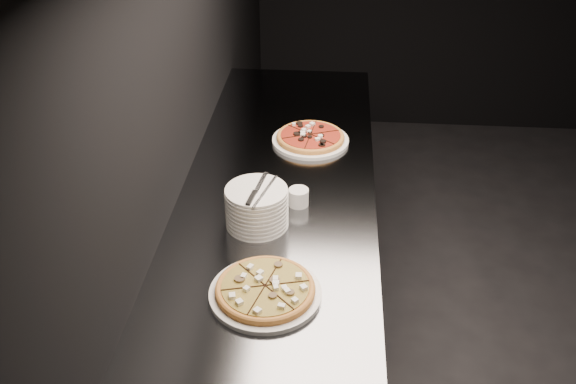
# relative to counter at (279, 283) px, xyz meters

# --- Properties ---
(wall_left) EXTENTS (0.02, 5.00, 2.80)m
(wall_left) POSITION_rel_counter_xyz_m (-0.37, 0.00, 0.94)
(wall_left) COLOR black
(wall_left) RESTS_ON floor
(counter) EXTENTS (0.74, 2.44, 0.92)m
(counter) POSITION_rel_counter_xyz_m (0.00, 0.00, 0.00)
(counter) COLOR #5C5F63
(counter) RESTS_ON floor
(pizza_mushroom) EXTENTS (0.37, 0.37, 0.04)m
(pizza_mushroom) POSITION_rel_counter_xyz_m (0.02, -0.59, 0.48)
(pizza_mushroom) COLOR white
(pizza_mushroom) RESTS_ON counter
(pizza_tomato) EXTENTS (0.38, 0.38, 0.04)m
(pizza_tomato) POSITION_rel_counter_xyz_m (0.10, 0.40, 0.48)
(pizza_tomato) COLOR white
(pizza_tomato) RESTS_ON counter
(plate_stack) EXTENTS (0.22, 0.22, 0.15)m
(plate_stack) POSITION_rel_counter_xyz_m (-0.05, -0.23, 0.53)
(plate_stack) COLOR white
(plate_stack) RESTS_ON counter
(cutlery) EXTENTS (0.11, 0.22, 0.01)m
(cutlery) POSITION_rel_counter_xyz_m (-0.04, -0.24, 0.61)
(cutlery) COLOR silver
(cutlery) RESTS_ON plate_stack
(ramekin) EXTENTS (0.07, 0.07, 0.06)m
(ramekin) POSITION_rel_counter_xyz_m (0.08, -0.09, 0.49)
(ramekin) COLOR silver
(ramekin) RESTS_ON counter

